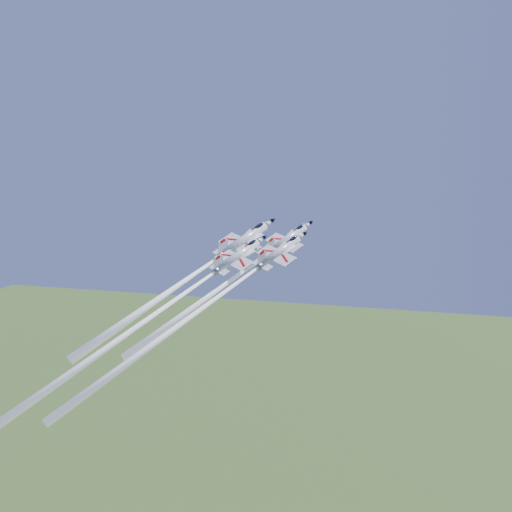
% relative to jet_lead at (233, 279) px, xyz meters
% --- Properties ---
extents(jet_lead, '(21.37, 33.40, 33.69)m').
position_rel_jet_lead_xyz_m(jet_lead, '(0.00, 0.00, 0.00)').
color(jet_lead, silver).
extents(jet_left, '(22.94, 35.22, 33.95)m').
position_rel_jet_lead_xyz_m(jet_left, '(-9.09, -1.48, -0.04)').
color(jet_left, silver).
extents(jet_right, '(24.72, 39.59, 42.99)m').
position_rel_jet_lead_xyz_m(jet_right, '(-2.64, -12.41, -3.58)').
color(jet_right, silver).
extents(jet_slot, '(25.39, 40.60, 43.90)m').
position_rel_jet_lead_xyz_m(jet_slot, '(-11.91, -12.36, -5.10)').
color(jet_slot, silver).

